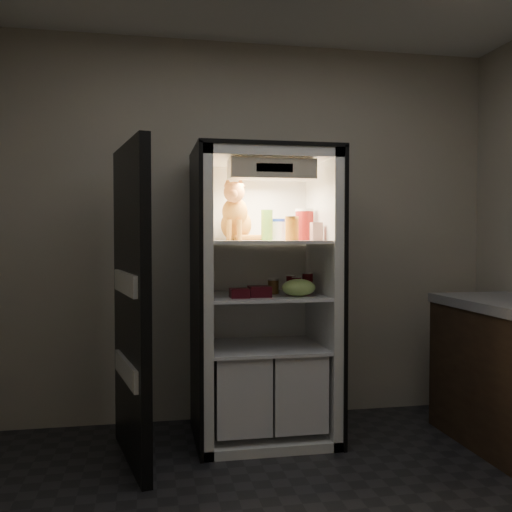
% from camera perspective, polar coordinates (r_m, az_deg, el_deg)
% --- Properties ---
extents(room_shell, '(3.60, 3.60, 3.60)m').
position_cam_1_polar(room_shell, '(2.40, 7.37, 9.24)').
color(room_shell, white).
rests_on(room_shell, floor).
extents(refrigerator, '(0.90, 0.72, 1.88)m').
position_cam_1_polar(refrigerator, '(3.76, 0.65, -6.03)').
color(refrigerator, white).
rests_on(refrigerator, floor).
extents(fridge_door, '(0.23, 0.86, 1.85)m').
position_cam_1_polar(fridge_door, '(3.40, -12.41, -4.86)').
color(fridge_door, black).
rests_on(fridge_door, floor).
extents(tabby_cat, '(0.34, 0.40, 0.41)m').
position_cam_1_polar(tabby_cat, '(3.73, -2.04, 3.91)').
color(tabby_cat, orange).
rests_on(tabby_cat, refrigerator).
extents(parmesan_shaker, '(0.08, 0.08, 0.20)m').
position_cam_1_polar(parmesan_shaker, '(3.71, 1.09, 3.12)').
color(parmesan_shaker, '#258928').
rests_on(parmesan_shaker, refrigerator).
extents(mayo_tub, '(0.10, 0.10, 0.14)m').
position_cam_1_polar(mayo_tub, '(3.79, 2.14, 2.67)').
color(mayo_tub, white).
rests_on(mayo_tub, refrigerator).
extents(salsa_jar, '(0.09, 0.09, 0.15)m').
position_cam_1_polar(salsa_jar, '(3.63, 3.61, 2.78)').
color(salsa_jar, maroon).
rests_on(salsa_jar, refrigerator).
extents(pepper_jar, '(0.12, 0.12, 0.21)m').
position_cam_1_polar(pepper_jar, '(3.80, 4.87, 3.16)').
color(pepper_jar, maroon).
rests_on(pepper_jar, refrigerator).
extents(cream_carton, '(0.07, 0.07, 0.11)m').
position_cam_1_polar(cream_carton, '(3.61, 6.06, 2.46)').
color(cream_carton, white).
rests_on(cream_carton, refrigerator).
extents(soda_can_a, '(0.06, 0.06, 0.12)m').
position_cam_1_polar(soda_can_a, '(3.80, 3.51, -2.82)').
color(soda_can_a, black).
rests_on(soda_can_a, refrigerator).
extents(soda_can_b, '(0.07, 0.07, 0.13)m').
position_cam_1_polar(soda_can_b, '(3.80, 5.17, -2.69)').
color(soda_can_b, black).
rests_on(soda_can_b, refrigerator).
extents(soda_can_c, '(0.06, 0.06, 0.11)m').
position_cam_1_polar(soda_can_c, '(3.69, 4.07, -2.99)').
color(soda_can_c, black).
rests_on(soda_can_c, refrigerator).
extents(condiment_jar, '(0.07, 0.07, 0.10)m').
position_cam_1_polar(condiment_jar, '(3.73, 1.74, -3.03)').
color(condiment_jar, '#573918').
rests_on(condiment_jar, refrigerator).
extents(grape_bag, '(0.22, 0.16, 0.11)m').
position_cam_1_polar(grape_bag, '(3.59, 4.29, -3.16)').
color(grape_bag, '#8EB755').
rests_on(grape_bag, refrigerator).
extents(berry_box_left, '(0.11, 0.11, 0.06)m').
position_cam_1_polar(berry_box_left, '(3.49, -1.67, -3.73)').
color(berry_box_left, '#490C15').
rests_on(berry_box_left, refrigerator).
extents(berry_box_right, '(0.13, 0.13, 0.07)m').
position_cam_1_polar(berry_box_right, '(3.54, 0.34, -3.56)').
color(berry_box_right, '#490C15').
rests_on(berry_box_right, refrigerator).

